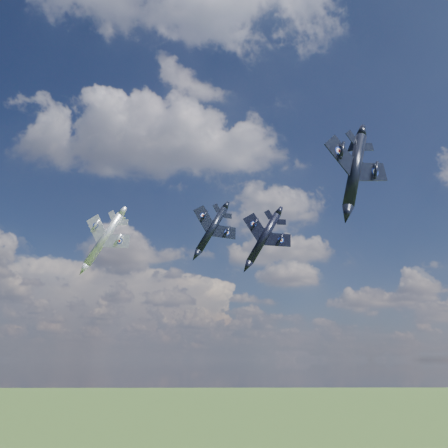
{
  "coord_description": "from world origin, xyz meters",
  "views": [
    {
      "loc": [
        2.73,
        -59.04,
        60.15
      ],
      "look_at": [
        4.08,
        11.32,
        82.14
      ],
      "focal_mm": 35.0,
      "sensor_mm": 36.0,
      "label": 1
    }
  ],
  "objects_px": {
    "jet_lead_navy": "(212,229)",
    "jet_left_silver": "(104,239)",
    "jet_high_navy": "(264,238)",
    "jet_right_navy": "(355,170)"
  },
  "relations": [
    {
      "from": "jet_lead_navy",
      "to": "jet_left_silver",
      "type": "distance_m",
      "value": 20.43
    },
    {
      "from": "jet_lead_navy",
      "to": "jet_high_navy",
      "type": "relative_size",
      "value": 0.78
    },
    {
      "from": "jet_lead_navy",
      "to": "jet_high_navy",
      "type": "xyz_separation_m",
      "value": [
        10.51,
        14.73,
        2.65
      ]
    },
    {
      "from": "jet_left_silver",
      "to": "jet_high_navy",
      "type": "bearing_deg",
      "value": 29.87
    },
    {
      "from": "jet_high_navy",
      "to": "jet_left_silver",
      "type": "bearing_deg",
      "value": -167.35
    },
    {
      "from": "jet_lead_navy",
      "to": "jet_left_silver",
      "type": "xyz_separation_m",
      "value": [
        -19.64,
        5.61,
        -0.34
      ]
    },
    {
      "from": "jet_right_navy",
      "to": "jet_high_navy",
      "type": "distance_m",
      "value": 38.7
    },
    {
      "from": "jet_right_navy",
      "to": "jet_left_silver",
      "type": "bearing_deg",
      "value": 118.06
    },
    {
      "from": "jet_lead_navy",
      "to": "jet_right_navy",
      "type": "relative_size",
      "value": 0.9
    },
    {
      "from": "jet_right_navy",
      "to": "jet_left_silver",
      "type": "xyz_separation_m",
      "value": [
        -37.04,
        28.9,
        -0.88
      ]
    }
  ]
}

